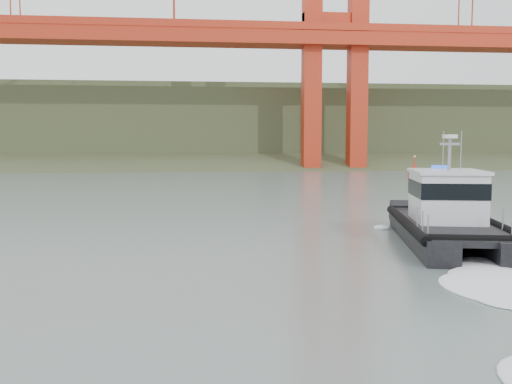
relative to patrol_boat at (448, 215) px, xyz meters
The scene contains 4 objects.
ground 11.88m from the patrol_boat, 152.58° to the right, with size 400.00×400.00×0.00m, color slate.
headlands 120.65m from the patrol_boat, 94.99° to the left, with size 500.00×105.36×27.12m.
patrol_boat is the anchor object (origin of this frame).
nav_buoy 49.99m from the patrol_boat, 70.08° to the left, with size 1.58×1.58×3.29m.
Camera 1 is at (-2.06, -21.42, 5.11)m, focal length 40.00 mm.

